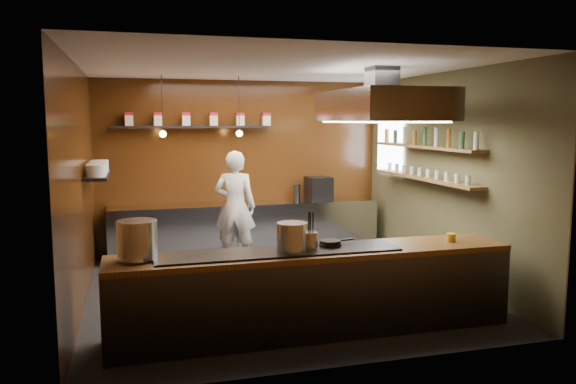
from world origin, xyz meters
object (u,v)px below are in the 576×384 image
object	(u,v)px
stockpot_small	(292,237)
espresso_machine	(319,188)
extractor_hood	(381,105)
stockpot_large	(137,240)
chef	(235,207)

from	to	relation	value
stockpot_small	espresso_machine	world-z (taller)	espresso_machine
extractor_hood	stockpot_small	xyz separation A→B (m)	(-1.57, -1.25, -1.41)
stockpot_large	espresso_machine	size ratio (longest dim) A/B	0.96
extractor_hood	espresso_machine	size ratio (longest dim) A/B	4.88
extractor_hood	stockpot_small	bearing A→B (deg)	-141.45
chef	extractor_hood	bearing A→B (deg)	148.48
stockpot_small	espresso_machine	size ratio (longest dim) A/B	0.79
stockpot_large	espresso_machine	bearing A→B (deg)	49.78
stockpot_small	chef	size ratio (longest dim) A/B	0.18
extractor_hood	stockpot_large	xyz separation A→B (m)	(-3.15, -1.15, -1.37)
extractor_hood	stockpot_small	world-z (taller)	extractor_hood
stockpot_small	stockpot_large	bearing A→B (deg)	176.21
stockpot_large	espresso_machine	distance (m)	4.91
stockpot_large	chef	world-z (taller)	chef
extractor_hood	stockpot_large	distance (m)	3.62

